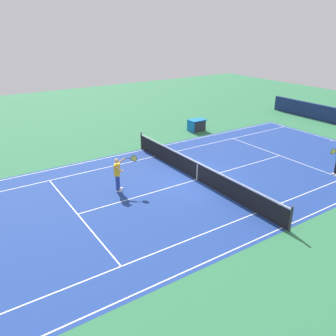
% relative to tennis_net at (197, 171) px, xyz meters
% --- Properties ---
extents(ground_plane, '(60.00, 60.00, 0.00)m').
position_rel_tennis_net_xyz_m(ground_plane, '(0.00, 0.00, -0.49)').
color(ground_plane, '#2D7247').
extents(court_slab, '(24.20, 11.40, 0.00)m').
position_rel_tennis_net_xyz_m(court_slab, '(0.00, 0.00, -0.49)').
color(court_slab, navy).
rests_on(court_slab, ground_plane).
extents(court_line_markings, '(23.85, 11.05, 0.01)m').
position_rel_tennis_net_xyz_m(court_line_markings, '(0.00, 0.00, -0.49)').
color(court_line_markings, white).
rests_on(court_line_markings, ground_plane).
extents(tennis_net, '(0.10, 11.70, 1.08)m').
position_rel_tennis_net_xyz_m(tennis_net, '(0.00, 0.00, 0.00)').
color(tennis_net, '#2D2D33').
rests_on(tennis_net, ground_plane).
extents(tennis_player_near, '(1.18, 0.75, 1.70)m').
position_rel_tennis_net_xyz_m(tennis_player_near, '(3.92, -1.09, 0.44)').
color(tennis_player_near, navy).
rests_on(tennis_player_near, ground_plane).
extents(tennis_ball, '(0.07, 0.07, 0.07)m').
position_rel_tennis_net_xyz_m(tennis_ball, '(-1.37, -2.17, -0.46)').
color(tennis_ball, '#CCE01E').
rests_on(tennis_ball, ground_plane).
extents(equipment_cart_tarped, '(1.25, 0.84, 0.85)m').
position_rel_tennis_net_xyz_m(equipment_cart_tarped, '(-5.46, -7.06, -0.05)').
color(equipment_cart_tarped, '#2D2D33').
rests_on(equipment_cart_tarped, ground_plane).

